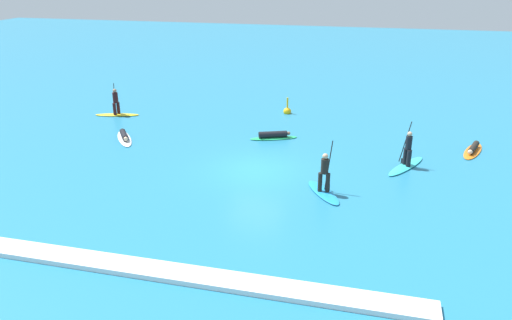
{
  "coord_description": "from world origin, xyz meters",
  "views": [
    {
      "loc": [
        5.34,
        -21.23,
        9.08
      ],
      "look_at": [
        0.0,
        0.0,
        0.5
      ],
      "focal_mm": 35.08,
      "sensor_mm": 36.0,
      "label": 1
    }
  ],
  "objects_px": {
    "surfer_on_green_board": "(274,136)",
    "marker_buoy": "(287,111)",
    "surfer_on_white_board": "(124,137)",
    "surfer_on_yellow_board": "(116,108)",
    "surfer_on_orange_board": "(473,149)",
    "surfer_on_teal_board": "(407,159)",
    "surfer_on_blue_board": "(324,184)"
  },
  "relations": [
    {
      "from": "surfer_on_teal_board",
      "to": "marker_buoy",
      "type": "distance_m",
      "value": 10.64
    },
    {
      "from": "surfer_on_teal_board",
      "to": "surfer_on_green_board",
      "type": "distance_m",
      "value": 7.52
    },
    {
      "from": "surfer_on_blue_board",
      "to": "marker_buoy",
      "type": "bearing_deg",
      "value": -14.77
    },
    {
      "from": "surfer_on_blue_board",
      "to": "surfer_on_teal_board",
      "type": "height_order",
      "value": "surfer_on_blue_board"
    },
    {
      "from": "surfer_on_orange_board",
      "to": "surfer_on_teal_board",
      "type": "distance_m",
      "value": 4.57
    },
    {
      "from": "surfer_on_green_board",
      "to": "marker_buoy",
      "type": "xyz_separation_m",
      "value": [
        -0.21,
        5.21,
        -0.01
      ]
    },
    {
      "from": "surfer_on_green_board",
      "to": "surfer_on_white_board",
      "type": "bearing_deg",
      "value": 172.36
    },
    {
      "from": "surfer_on_orange_board",
      "to": "marker_buoy",
      "type": "xyz_separation_m",
      "value": [
        -10.71,
        4.74,
        0.03
      ]
    },
    {
      "from": "surfer_on_orange_board",
      "to": "surfer_on_yellow_board",
      "type": "relative_size",
      "value": 1.02
    },
    {
      "from": "surfer_on_orange_board",
      "to": "surfer_on_blue_board",
      "type": "xyz_separation_m",
      "value": [
        -6.92,
        -6.94,
        0.32
      ]
    },
    {
      "from": "surfer_on_blue_board",
      "to": "surfer_on_yellow_board",
      "type": "xyz_separation_m",
      "value": [
        -14.36,
        8.55,
        0.02
      ]
    },
    {
      "from": "surfer_on_blue_board",
      "to": "surfer_on_teal_board",
      "type": "xyz_separation_m",
      "value": [
        3.49,
        3.93,
        -0.05
      ]
    },
    {
      "from": "surfer_on_blue_board",
      "to": "surfer_on_green_board",
      "type": "height_order",
      "value": "surfer_on_blue_board"
    },
    {
      "from": "surfer_on_orange_board",
      "to": "marker_buoy",
      "type": "relative_size",
      "value": 2.51
    },
    {
      "from": "surfer_on_orange_board",
      "to": "surfer_on_teal_board",
      "type": "xyz_separation_m",
      "value": [
        -3.43,
        -3.01,
        0.27
      ]
    },
    {
      "from": "surfer_on_teal_board",
      "to": "surfer_on_white_board",
      "type": "bearing_deg",
      "value": 116.55
    },
    {
      "from": "surfer_on_white_board",
      "to": "surfer_on_orange_board",
      "type": "xyz_separation_m",
      "value": [
        18.55,
        2.58,
        -0.01
      ]
    },
    {
      "from": "surfer_on_yellow_board",
      "to": "marker_buoy",
      "type": "height_order",
      "value": "surfer_on_yellow_board"
    },
    {
      "from": "surfer_on_blue_board",
      "to": "surfer_on_yellow_board",
      "type": "height_order",
      "value": "surfer_on_blue_board"
    },
    {
      "from": "surfer_on_white_board",
      "to": "surfer_on_orange_board",
      "type": "relative_size",
      "value": 0.95
    },
    {
      "from": "surfer_on_blue_board",
      "to": "surfer_on_yellow_board",
      "type": "relative_size",
      "value": 0.89
    },
    {
      "from": "surfer_on_blue_board",
      "to": "surfer_on_green_board",
      "type": "bearing_deg",
      "value": -3.82
    },
    {
      "from": "surfer_on_green_board",
      "to": "marker_buoy",
      "type": "relative_size",
      "value": 2.31
    },
    {
      "from": "surfer_on_teal_board",
      "to": "surfer_on_yellow_board",
      "type": "relative_size",
      "value": 1.09
    },
    {
      "from": "surfer_on_white_board",
      "to": "surfer_on_green_board",
      "type": "bearing_deg",
      "value": 69.76
    },
    {
      "from": "surfer_on_orange_board",
      "to": "surfer_on_blue_board",
      "type": "relative_size",
      "value": 1.14
    },
    {
      "from": "surfer_on_teal_board",
      "to": "surfer_on_blue_board",
      "type": "bearing_deg",
      "value": 166.59
    },
    {
      "from": "surfer_on_blue_board",
      "to": "marker_buoy",
      "type": "height_order",
      "value": "surfer_on_blue_board"
    },
    {
      "from": "marker_buoy",
      "to": "surfer_on_blue_board",
      "type": "bearing_deg",
      "value": -72.02
    },
    {
      "from": "surfer_on_orange_board",
      "to": "surfer_on_blue_board",
      "type": "height_order",
      "value": "surfer_on_blue_board"
    },
    {
      "from": "surfer_on_yellow_board",
      "to": "surfer_on_green_board",
      "type": "height_order",
      "value": "surfer_on_yellow_board"
    },
    {
      "from": "surfer_on_teal_board",
      "to": "surfer_on_orange_board",
      "type": "bearing_deg",
      "value": -20.49
    }
  ]
}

